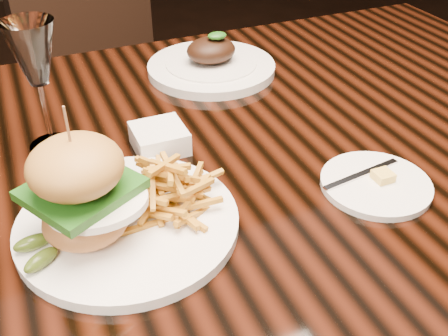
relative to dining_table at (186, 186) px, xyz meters
name	(u,v)px	position (x,y,z in m)	size (l,w,h in m)	color
dining_table	(186,186)	(0.00, 0.00, 0.00)	(1.60, 0.90, 0.75)	black
burger_plate	(120,198)	(-0.14, -0.15, 0.13)	(0.29, 0.29, 0.19)	white
side_saucer	(376,184)	(0.22, -0.20, 0.08)	(0.16, 0.16, 0.02)	white
ramekin	(159,139)	(-0.04, 0.01, 0.10)	(0.08, 0.08, 0.04)	white
wine_glass	(34,58)	(-0.19, 0.09, 0.23)	(0.08, 0.08, 0.20)	white
far_dish	(211,64)	(0.15, 0.25, 0.09)	(0.26, 0.26, 0.09)	white
chair_far	(108,60)	(0.05, 0.89, -0.13)	(0.57, 0.58, 0.95)	black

